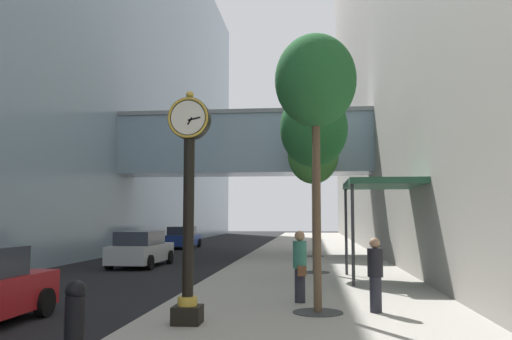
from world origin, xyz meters
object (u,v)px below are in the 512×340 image
at_px(street_tree_mid_far, 313,155).
at_px(pedestrian_by_clock, 375,273).
at_px(car_blue_far, 182,238).
at_px(street_tree_near, 316,84).
at_px(street_clock, 189,194).
at_px(bollard_second, 75,320).
at_px(pedestrian_walking, 300,264).
at_px(street_tree_mid_near, 314,129).
at_px(car_silver_mid, 141,249).

height_order(street_tree_mid_far, pedestrian_by_clock, street_tree_mid_far).
height_order(street_tree_mid_far, car_blue_far, street_tree_mid_far).
bearing_deg(street_tree_near, pedestrian_by_clock, 7.57).
xyz_separation_m(street_clock, bollard_second, (-0.93, -2.99, -1.92)).
xyz_separation_m(street_clock, pedestrian_by_clock, (3.82, 1.67, -1.69)).
xyz_separation_m(street_tree_near, pedestrian_walking, (-0.41, 1.35, -4.18)).
bearing_deg(street_clock, car_blue_far, 104.05).
bearing_deg(car_blue_far, street_tree_near, -70.00).
relative_size(street_clock, street_tree_near, 0.74).
distance_m(street_tree_mid_near, street_tree_mid_far, 8.49).
bearing_deg(car_silver_mid, pedestrian_walking, -54.28).
bearing_deg(street_tree_mid_far, street_tree_near, -90.00).
bearing_deg(pedestrian_by_clock, bollard_second, -135.52).
relative_size(street_tree_near, pedestrian_by_clock, 3.84).
relative_size(street_tree_near, car_blue_far, 1.47).
height_order(street_tree_near, car_blue_far, street_tree_near).
xyz_separation_m(bollard_second, street_tree_mid_far, (3.48, 21.48, 4.83)).
relative_size(street_tree_mid_far, pedestrian_walking, 4.05).
height_order(street_tree_near, pedestrian_by_clock, street_tree_near).
xyz_separation_m(street_tree_mid_near, pedestrian_walking, (-0.41, -7.14, -4.54)).
xyz_separation_m(bollard_second, street_tree_mid_near, (3.48, 12.99, 4.85)).
xyz_separation_m(bollard_second, pedestrian_by_clock, (4.75, 4.66, 0.24)).
bearing_deg(street_clock, street_tree_near, 30.44).
distance_m(pedestrian_by_clock, car_blue_far, 27.72).
distance_m(street_tree_near, car_silver_mid, 14.71).
xyz_separation_m(street_clock, pedestrian_walking, (2.14, 2.85, -1.62)).
xyz_separation_m(car_silver_mid, car_blue_far, (-1.57, 14.13, -0.02)).
distance_m(street_tree_near, street_tree_mid_far, 16.99).
distance_m(pedestrian_walking, car_blue_far, 26.01).
xyz_separation_m(pedestrian_by_clock, car_blue_far, (-10.65, 25.60, -0.24)).
distance_m(street_tree_mid_near, pedestrian_by_clock, 9.60).
height_order(street_clock, street_tree_mid_near, street_tree_mid_near).
height_order(pedestrian_by_clock, car_silver_mid, pedestrian_by_clock).
relative_size(street_tree_near, car_silver_mid, 1.38).
distance_m(street_tree_near, pedestrian_walking, 4.41).
bearing_deg(street_tree_mid_far, car_silver_mid, -145.62).
distance_m(street_tree_near, car_blue_far, 27.78).
bearing_deg(street_clock, bollard_second, -107.18).
height_order(pedestrian_walking, pedestrian_by_clock, pedestrian_walking).
height_order(bollard_second, street_tree_mid_near, street_tree_mid_near).
distance_m(street_clock, car_blue_far, 28.17).
xyz_separation_m(street_tree_mid_near, car_silver_mid, (-7.81, 3.15, -4.83)).
bearing_deg(street_tree_near, pedestrian_walking, 107.07).
height_order(street_clock, street_tree_mid_far, street_tree_mid_far).
distance_m(street_tree_mid_near, car_silver_mid, 9.71).
distance_m(street_tree_mid_far, car_blue_far, 13.73).
xyz_separation_m(pedestrian_walking, car_silver_mid, (-7.40, 10.29, -0.29)).
height_order(street_tree_near, car_silver_mid, street_tree_near).
height_order(street_clock, pedestrian_walking, street_clock).
bearing_deg(street_clock, pedestrian_by_clock, 23.59).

